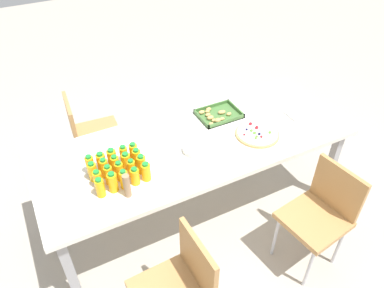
# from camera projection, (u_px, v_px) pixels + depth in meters

# --- Properties ---
(ground_plane) EXTENTS (12.00, 12.00, 0.00)m
(ground_plane) POSITION_uv_depth(u_px,v_px,m) (195.00, 209.00, 3.23)
(ground_plane) COLOR #B2A899
(party_table) EXTENTS (2.34, 0.90, 0.76)m
(party_table) POSITION_uv_depth(u_px,v_px,m) (196.00, 148.00, 2.78)
(party_table) COLOR silver
(party_table) RESTS_ON ground_plane
(chair_near_right) EXTENTS (0.45, 0.45, 0.83)m
(chair_near_right) POSITION_uv_depth(u_px,v_px,m) (322.00, 211.00, 2.57)
(chair_near_right) COLOR #B7844C
(chair_near_right) RESTS_ON ground_plane
(chair_far_left) EXTENTS (0.43, 0.43, 0.83)m
(chair_far_left) POSITION_uv_depth(u_px,v_px,m) (88.00, 131.00, 3.26)
(chair_far_left) COLOR #B7844C
(chair_far_left) RESTS_ON ground_plane
(chair_near_left) EXTENTS (0.42, 0.42, 0.83)m
(chair_near_left) POSITION_uv_depth(u_px,v_px,m) (180.00, 285.00, 2.14)
(chair_near_left) COLOR #B7844C
(chair_near_left) RESTS_ON ground_plane
(juice_bottle_0) EXTENTS (0.06, 0.06, 0.14)m
(juice_bottle_0) POSITION_uv_depth(u_px,v_px,m) (100.00, 188.00, 2.29)
(juice_bottle_0) COLOR #F9AC14
(juice_bottle_0) RESTS_ON party_table
(juice_bottle_1) EXTENTS (0.06, 0.06, 0.15)m
(juice_bottle_1) POSITION_uv_depth(u_px,v_px,m) (113.00, 182.00, 2.32)
(juice_bottle_1) COLOR #F9AD14
(juice_bottle_1) RESTS_ON party_table
(juice_bottle_2) EXTENTS (0.05, 0.05, 0.14)m
(juice_bottle_2) POSITION_uv_depth(u_px,v_px,m) (124.00, 179.00, 2.35)
(juice_bottle_2) COLOR #FAAF14
(juice_bottle_2) RESTS_ON party_table
(juice_bottle_3) EXTENTS (0.06, 0.06, 0.13)m
(juice_bottle_3) POSITION_uv_depth(u_px,v_px,m) (135.00, 176.00, 2.38)
(juice_bottle_3) COLOR #FAAB14
(juice_bottle_3) RESTS_ON party_table
(juice_bottle_4) EXTENTS (0.06, 0.06, 0.14)m
(juice_bottle_4) POSITION_uv_depth(u_px,v_px,m) (146.00, 172.00, 2.40)
(juice_bottle_4) COLOR #FAAC14
(juice_bottle_4) RESTS_ON party_table
(juice_bottle_5) EXTENTS (0.06, 0.06, 0.14)m
(juice_bottle_5) POSITION_uv_depth(u_px,v_px,m) (98.00, 179.00, 2.35)
(juice_bottle_5) COLOR #FAAB14
(juice_bottle_5) RESTS_ON party_table
(juice_bottle_6) EXTENTS (0.05, 0.05, 0.15)m
(juice_bottle_6) POSITION_uv_depth(u_px,v_px,m) (109.00, 175.00, 2.37)
(juice_bottle_6) COLOR #F9AB14
(juice_bottle_6) RESTS_ON party_table
(juice_bottle_7) EXTENTS (0.05, 0.05, 0.15)m
(juice_bottle_7) POSITION_uv_depth(u_px,v_px,m) (120.00, 171.00, 2.40)
(juice_bottle_7) COLOR #F9AF14
(juice_bottle_7) RESTS_ON party_table
(juice_bottle_8) EXTENTS (0.05, 0.05, 0.14)m
(juice_bottle_8) POSITION_uv_depth(u_px,v_px,m) (132.00, 168.00, 2.43)
(juice_bottle_8) COLOR #FAAE14
(juice_bottle_8) RESTS_ON party_table
(juice_bottle_9) EXTENTS (0.06, 0.06, 0.14)m
(juice_bottle_9) POSITION_uv_depth(u_px,v_px,m) (142.00, 164.00, 2.46)
(juice_bottle_9) COLOR #FAAB14
(juice_bottle_9) RESTS_ON party_table
(juice_bottle_10) EXTENTS (0.06, 0.06, 0.15)m
(juice_bottle_10) POSITION_uv_depth(u_px,v_px,m) (93.00, 172.00, 2.40)
(juice_bottle_10) COLOR #F9AC14
(juice_bottle_10) RESTS_ON party_table
(juice_bottle_11) EXTENTS (0.05, 0.05, 0.14)m
(juice_bottle_11) POSITION_uv_depth(u_px,v_px,m) (104.00, 168.00, 2.43)
(juice_bottle_11) COLOR #F9AB14
(juice_bottle_11) RESTS_ON party_table
(juice_bottle_12) EXTENTS (0.05, 0.05, 0.14)m
(juice_bottle_12) POSITION_uv_depth(u_px,v_px,m) (115.00, 165.00, 2.45)
(juice_bottle_12) COLOR #F9AD14
(juice_bottle_12) RESTS_ON party_table
(juice_bottle_13) EXTENTS (0.06, 0.06, 0.14)m
(juice_bottle_13) POSITION_uv_depth(u_px,v_px,m) (126.00, 161.00, 2.48)
(juice_bottle_13) COLOR #F8AB14
(juice_bottle_13) RESTS_ON party_table
(juice_bottle_14) EXTENTS (0.06, 0.06, 0.14)m
(juice_bottle_14) POSITION_uv_depth(u_px,v_px,m) (137.00, 158.00, 2.50)
(juice_bottle_14) COLOR #FAB014
(juice_bottle_14) RESTS_ON party_table
(juice_bottle_15) EXTENTS (0.06, 0.06, 0.15)m
(juice_bottle_15) POSITION_uv_depth(u_px,v_px,m) (90.00, 165.00, 2.44)
(juice_bottle_15) COLOR #F8AB14
(juice_bottle_15) RESTS_ON party_table
(juice_bottle_16) EXTENTS (0.06, 0.06, 0.14)m
(juice_bottle_16) POSITION_uv_depth(u_px,v_px,m) (101.00, 162.00, 2.48)
(juice_bottle_16) COLOR #FAAD14
(juice_bottle_16) RESTS_ON party_table
(juice_bottle_17) EXTENTS (0.06, 0.06, 0.15)m
(juice_bottle_17) POSITION_uv_depth(u_px,v_px,m) (112.00, 158.00, 2.50)
(juice_bottle_17) COLOR #F9AC14
(juice_bottle_17) RESTS_ON party_table
(juice_bottle_18) EXTENTS (0.05, 0.05, 0.14)m
(juice_bottle_18) POSITION_uv_depth(u_px,v_px,m) (124.00, 155.00, 2.53)
(juice_bottle_18) COLOR #FAAC14
(juice_bottle_18) RESTS_ON party_table
(juice_bottle_19) EXTENTS (0.06, 0.06, 0.14)m
(juice_bottle_19) POSITION_uv_depth(u_px,v_px,m) (134.00, 152.00, 2.55)
(juice_bottle_19) COLOR #F8AC14
(juice_bottle_19) RESTS_ON party_table
(fruit_pizza) EXTENTS (0.33, 0.33, 0.05)m
(fruit_pizza) POSITION_uv_depth(u_px,v_px,m) (257.00, 134.00, 2.80)
(fruit_pizza) COLOR tan
(fruit_pizza) RESTS_ON party_table
(snack_tray) EXTENTS (0.33, 0.25, 0.04)m
(snack_tray) POSITION_uv_depth(u_px,v_px,m) (217.00, 115.00, 2.98)
(snack_tray) COLOR #477238
(snack_tray) RESTS_ON party_table
(plate_stack) EXTENTS (0.18, 0.18, 0.03)m
(plate_stack) POSITION_uv_depth(u_px,v_px,m) (195.00, 149.00, 2.65)
(plate_stack) COLOR silver
(plate_stack) RESTS_ON party_table
(napkin_stack) EXTENTS (0.15, 0.15, 0.02)m
(napkin_stack) POSITION_uv_depth(u_px,v_px,m) (297.00, 114.00, 3.00)
(napkin_stack) COLOR white
(napkin_stack) RESTS_ON party_table
(cardboard_tube) EXTENTS (0.04, 0.04, 0.17)m
(cardboard_tube) POSITION_uv_depth(u_px,v_px,m) (127.00, 186.00, 2.28)
(cardboard_tube) COLOR #9E7A56
(cardboard_tube) RESTS_ON party_table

